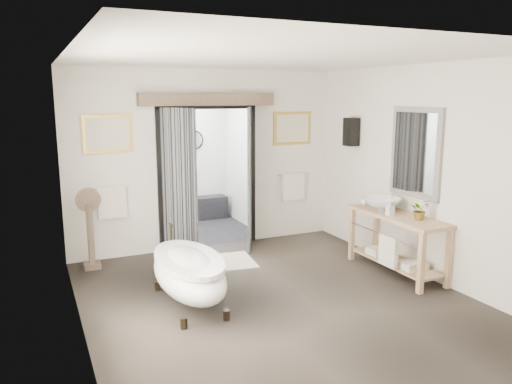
{
  "coord_description": "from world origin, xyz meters",
  "views": [
    {
      "loc": [
        -2.64,
        -5.15,
        2.47
      ],
      "look_at": [
        0.0,
        0.6,
        1.25
      ],
      "focal_mm": 35.0,
      "sensor_mm": 36.0,
      "label": 1
    }
  ],
  "objects_px": {
    "clawfoot_tub": "(189,273)",
    "rug": "(214,263)",
    "vanity": "(396,239)",
    "basin": "(382,204)"
  },
  "relations": [
    {
      "from": "clawfoot_tub",
      "to": "basin",
      "type": "bearing_deg",
      "value": 2.38
    },
    {
      "from": "rug",
      "to": "basin",
      "type": "bearing_deg",
      "value": -28.38
    },
    {
      "from": "vanity",
      "to": "basin",
      "type": "distance_m",
      "value": 0.53
    },
    {
      "from": "basin",
      "to": "rug",
      "type": "bearing_deg",
      "value": 131.37
    },
    {
      "from": "clawfoot_tub",
      "to": "vanity",
      "type": "xyz_separation_m",
      "value": [
        2.96,
        -0.18,
        0.11
      ]
    },
    {
      "from": "clawfoot_tub",
      "to": "basin",
      "type": "relative_size",
      "value": 3.06
    },
    {
      "from": "clawfoot_tub",
      "to": "rug",
      "type": "height_order",
      "value": "clawfoot_tub"
    },
    {
      "from": "vanity",
      "to": "rug",
      "type": "distance_m",
      "value": 2.68
    },
    {
      "from": "vanity",
      "to": "clawfoot_tub",
      "type": "bearing_deg",
      "value": 176.56
    },
    {
      "from": "vanity",
      "to": "rug",
      "type": "height_order",
      "value": "vanity"
    }
  ]
}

